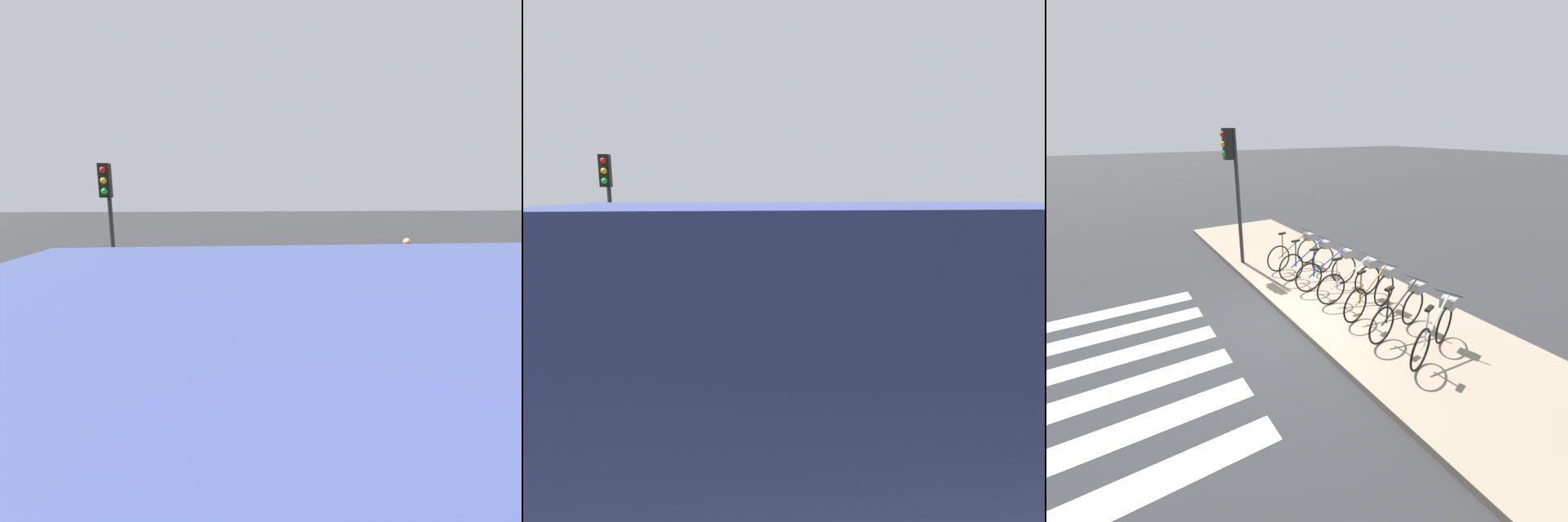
{
  "view_description": "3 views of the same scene",
  "coord_description": "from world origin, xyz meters",
  "views": [
    {
      "loc": [
        -0.57,
        -8.1,
        2.96
      ],
      "look_at": [
        0.22,
        1.36,
        1.19
      ],
      "focal_mm": 24.0,
      "sensor_mm": 36.0,
      "label": 1
    },
    {
      "loc": [
        -0.27,
        -9.98,
        2.76
      ],
      "look_at": [
        0.86,
        0.41,
        1.03
      ],
      "focal_mm": 28.0,
      "sensor_mm": 36.0,
      "label": 2
    },
    {
      "loc": [
        5.45,
        -2.84,
        3.63
      ],
      "look_at": [
        -1.02,
        1.06,
        0.78
      ],
      "focal_mm": 24.0,
      "sensor_mm": 36.0,
      "label": 3
    }
  ],
  "objects": [
    {
      "name": "parked_bicycle_5",
      "position": [
        1.53,
        1.52,
        0.57
      ],
      "size": [
        0.5,
        1.66,
        1.03
      ],
      "color": "black",
      "rests_on": "sidewalk"
    },
    {
      "name": "parked_bicycle_6",
      "position": [
        2.3,
        1.52,
        0.57
      ],
      "size": [
        0.66,
        1.61,
        1.03
      ],
      "color": "black",
      "rests_on": "sidewalk"
    },
    {
      "name": "traffic_light",
      "position": [
        -3.39,
        0.24,
        2.67
      ],
      "size": [
        0.24,
        0.4,
        3.55
      ],
      "color": "#2D2D2D",
      "rests_on": "sidewalk"
    },
    {
      "name": "ground_plane",
      "position": [
        0.0,
        0.0,
        0.0
      ],
      "size": [
        120.0,
        120.0,
        0.0
      ],
      "primitive_type": "plane",
      "color": "#2D2D30"
    },
    {
      "name": "parked_bicycle_2",
      "position": [
        -0.76,
        1.53,
        0.57
      ],
      "size": [
        0.46,
        1.68,
        1.03
      ],
      "color": "black",
      "rests_on": "sidewalk"
    },
    {
      "name": "sidewalk",
      "position": [
        0.0,
        1.61,
        0.06
      ],
      "size": [
        15.08,
        3.21,
        0.12
      ],
      "color": "gray",
      "rests_on": "ground_plane"
    },
    {
      "name": "parked_bicycle_4",
      "position": [
        0.71,
        1.58,
        0.57
      ],
      "size": [
        0.56,
        1.64,
        1.03
      ],
      "color": "black",
      "rests_on": "sidewalk"
    },
    {
      "name": "parked_bicycle_1",
      "position": [
        -1.56,
        1.48,
        0.57
      ],
      "size": [
        0.46,
        1.68,
        1.03
      ],
      "color": "black",
      "rests_on": "sidewalk"
    },
    {
      "name": "parked_bicycle_3",
      "position": [
        0.01,
        1.61,
        0.57
      ],
      "size": [
        0.46,
        1.68,
        1.03
      ],
      "color": "black",
      "rests_on": "sidewalk"
    },
    {
      "name": "truck",
      "position": [
        -0.15,
        -7.14,
        1.53
      ],
      "size": [
        5.34,
        1.96,
        2.69
      ],
      "color": "black",
      "rests_on": "ground_plane"
    },
    {
      "name": "parked_bicycle_0",
      "position": [
        -2.34,
        1.5,
        0.57
      ],
      "size": [
        0.46,
        1.67,
        1.03
      ],
      "color": "black",
      "rests_on": "sidewalk"
    },
    {
      "name": "pedestrian",
      "position": [
        4.64,
        1.84,
        0.96
      ],
      "size": [
        0.34,
        0.34,
        1.61
      ],
      "color": "#23232D",
      "rests_on": "sidewalk"
    },
    {
      "name": "road_crosswalk",
      "position": [
        -0.0,
        -5.41,
        0.0
      ],
      "size": [
        4.95,
        8.0,
        0.01
      ],
      "color": "silver",
      "rests_on": "ground_plane"
    }
  ]
}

